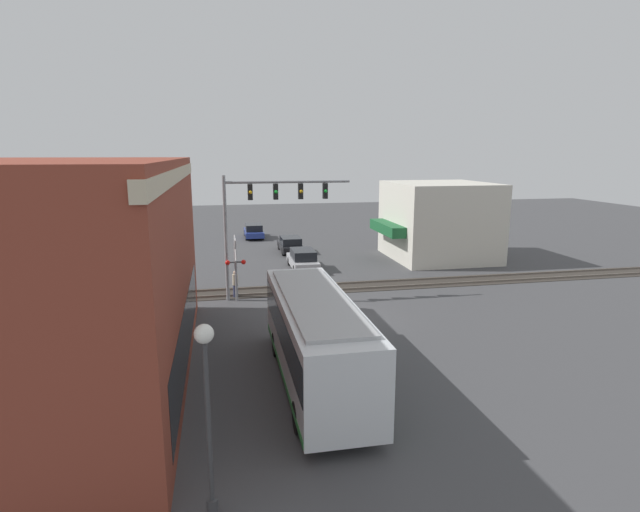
{
  "coord_description": "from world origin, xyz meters",
  "views": [
    {
      "loc": [
        -23.96,
        6.05,
        8.45
      ],
      "look_at": [
        3.84,
        0.46,
        2.58
      ],
      "focal_mm": 28.0,
      "sensor_mm": 36.0,
      "label": 1
    }
  ],
  "objects_px": {
    "city_bus": "(315,336)",
    "pedestrian_near_bus": "(344,323)",
    "parked_car_silver": "(303,260)",
    "parked_car_blue": "(254,231)",
    "parked_car_black": "(290,245)",
    "streetlamp": "(208,406)",
    "pedestrian_at_crossing": "(235,284)",
    "crossing_signal": "(236,262)"
  },
  "relations": [
    {
      "from": "parked_car_blue",
      "to": "parked_car_black",
      "type": "bearing_deg",
      "value": -162.27
    },
    {
      "from": "parked_car_silver",
      "to": "pedestrian_near_bus",
      "type": "xyz_separation_m",
      "value": [
        -14.79,
        0.56,
        0.23
      ]
    },
    {
      "from": "streetlamp",
      "to": "parked_car_black",
      "type": "height_order",
      "value": "streetlamp"
    },
    {
      "from": "pedestrian_near_bus",
      "to": "crossing_signal",
      "type": "bearing_deg",
      "value": 30.93
    },
    {
      "from": "crossing_signal",
      "to": "pedestrian_at_crossing",
      "type": "xyz_separation_m",
      "value": [
        0.73,
        0.04,
        -1.47
      ]
    },
    {
      "from": "parked_car_blue",
      "to": "pedestrian_at_crossing",
      "type": "bearing_deg",
      "value": 173.16
    },
    {
      "from": "parked_car_blue",
      "to": "pedestrian_at_crossing",
      "type": "xyz_separation_m",
      "value": [
        -21.19,
        2.54,
        0.16
      ]
    },
    {
      "from": "parked_car_silver",
      "to": "parked_car_blue",
      "type": "relative_size",
      "value": 1.05
    },
    {
      "from": "crossing_signal",
      "to": "pedestrian_at_crossing",
      "type": "bearing_deg",
      "value": 3.15
    },
    {
      "from": "parked_car_black",
      "to": "streetlamp",
      "type": "bearing_deg",
      "value": 168.7
    },
    {
      "from": "streetlamp",
      "to": "pedestrian_at_crossing",
      "type": "relative_size",
      "value": 2.96
    },
    {
      "from": "crossing_signal",
      "to": "pedestrian_at_crossing",
      "type": "height_order",
      "value": "crossing_signal"
    },
    {
      "from": "city_bus",
      "to": "pedestrian_at_crossing",
      "type": "xyz_separation_m",
      "value": [
        12.04,
        2.54,
        -1.02
      ]
    },
    {
      "from": "streetlamp",
      "to": "parked_car_black",
      "type": "distance_m",
      "value": 32.25
    },
    {
      "from": "crossing_signal",
      "to": "pedestrian_near_bus",
      "type": "height_order",
      "value": "crossing_signal"
    },
    {
      "from": "city_bus",
      "to": "parked_car_silver",
      "type": "bearing_deg",
      "value": -7.99
    },
    {
      "from": "parked_car_silver",
      "to": "crossing_signal",
      "type": "bearing_deg",
      "value": 144.72
    },
    {
      "from": "streetlamp",
      "to": "pedestrian_at_crossing",
      "type": "distance_m",
      "value": 18.64
    },
    {
      "from": "parked_car_silver",
      "to": "pedestrian_at_crossing",
      "type": "bearing_deg",
      "value": 141.58
    },
    {
      "from": "parked_car_black",
      "to": "city_bus",
      "type": "bearing_deg",
      "value": 174.08
    },
    {
      "from": "crossing_signal",
      "to": "pedestrian_at_crossing",
      "type": "distance_m",
      "value": 1.64
    },
    {
      "from": "parked_car_black",
      "to": "crossing_signal",
      "type": "bearing_deg",
      "value": 159.69
    },
    {
      "from": "crossing_signal",
      "to": "streetlamp",
      "type": "distance_m",
      "value": 17.82
    },
    {
      "from": "city_bus",
      "to": "pedestrian_at_crossing",
      "type": "relative_size",
      "value": 6.19
    },
    {
      "from": "crossing_signal",
      "to": "parked_car_blue",
      "type": "xyz_separation_m",
      "value": [
        21.92,
        -2.5,
        -1.63
      ]
    },
    {
      "from": "parked_car_silver",
      "to": "parked_car_blue",
      "type": "distance_m",
      "value": 14.93
    },
    {
      "from": "city_bus",
      "to": "crossing_signal",
      "type": "height_order",
      "value": "crossing_signal"
    },
    {
      "from": "pedestrian_at_crossing",
      "to": "parked_car_black",
      "type": "bearing_deg",
      "value": -21.5
    },
    {
      "from": "city_bus",
      "to": "parked_car_silver",
      "type": "relative_size",
      "value": 2.17
    },
    {
      "from": "crossing_signal",
      "to": "pedestrian_at_crossing",
      "type": "relative_size",
      "value": 2.34
    },
    {
      "from": "streetlamp",
      "to": "pedestrian_near_bus",
      "type": "relative_size",
      "value": 2.67
    },
    {
      "from": "crossing_signal",
      "to": "parked_car_black",
      "type": "distance_m",
      "value": 14.79
    },
    {
      "from": "streetlamp",
      "to": "parked_car_black",
      "type": "relative_size",
      "value": 1.07
    },
    {
      "from": "streetlamp",
      "to": "pedestrian_near_bus",
      "type": "bearing_deg",
      "value": -29.45
    },
    {
      "from": "parked_car_black",
      "to": "pedestrian_near_bus",
      "type": "height_order",
      "value": "pedestrian_near_bus"
    },
    {
      "from": "city_bus",
      "to": "pedestrian_at_crossing",
      "type": "height_order",
      "value": "city_bus"
    },
    {
      "from": "city_bus",
      "to": "pedestrian_near_bus",
      "type": "height_order",
      "value": "city_bus"
    },
    {
      "from": "pedestrian_near_bus",
      "to": "parked_car_silver",
      "type": "bearing_deg",
      "value": -2.15
    },
    {
      "from": "crossing_signal",
      "to": "pedestrian_near_bus",
      "type": "bearing_deg",
      "value": -149.07
    },
    {
      "from": "parked_car_blue",
      "to": "pedestrian_at_crossing",
      "type": "relative_size",
      "value": 2.72
    },
    {
      "from": "parked_car_black",
      "to": "parked_car_silver",
      "type": "bearing_deg",
      "value": 180.0
    },
    {
      "from": "city_bus",
      "to": "parked_car_black",
      "type": "bearing_deg",
      "value": -5.92
    }
  ]
}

